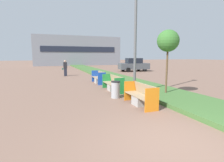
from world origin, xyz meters
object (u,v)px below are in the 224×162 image
pedestrian_walking (65,68)px  sapling_tree_near (168,41)px  bench_orange_frame (140,97)px  litter_bin (116,89)px  bench_blue_frame (99,79)px  parked_car_distant (134,65)px  bench_green_frame (113,85)px  street_lamp_post (136,7)px

pedestrian_walking → sapling_tree_near: bearing=-69.8°
bench_orange_frame → pedestrian_walking: size_ratio=1.15×
litter_bin → pedestrian_walking: size_ratio=0.51×
bench_blue_frame → sapling_tree_near: 6.51m
parked_car_distant → litter_bin: bearing=-113.9°
parked_car_distant → bench_green_frame: bearing=-115.7°
bench_blue_frame → pedestrian_walking: size_ratio=1.15×
bench_green_frame → street_lamp_post: (0.61, -1.68, 4.28)m
street_lamp_post → pedestrian_walking: 11.92m
street_lamp_post → pedestrian_walking: (-2.66, 10.98, -3.78)m
street_lamp_post → parked_car_distant: size_ratio=1.95×
bench_orange_frame → street_lamp_post: street_lamp_post is taller
bench_green_frame → bench_orange_frame: bearing=-90.1°
street_lamp_post → sapling_tree_near: (1.60, -0.61, -1.74)m
pedestrian_walking → parked_car_distant: size_ratio=0.39×
bench_orange_frame → sapling_tree_near: 3.57m
bench_orange_frame → bench_blue_frame: size_ratio=1.00×
bench_blue_frame → parked_car_distant: parked_car_distant is taller
pedestrian_walking → litter_bin: bearing=-82.3°
litter_bin → parked_car_distant: size_ratio=0.20×
litter_bin → street_lamp_post: (1.15, 0.13, 4.21)m
bench_orange_frame → bench_green_frame: size_ratio=0.86×
bench_blue_frame → pedestrian_walking: (-2.04, 6.03, 0.51)m
bench_blue_frame → pedestrian_walking: pedestrian_walking is taller
litter_bin → sapling_tree_near: bearing=-10.1°
pedestrian_walking → bench_green_frame: bearing=-77.6°
litter_bin → sapling_tree_near: sapling_tree_near is taller
sapling_tree_near → parked_car_distant: bearing=69.4°
bench_green_frame → litter_bin: (-0.54, -1.81, 0.06)m
pedestrian_walking → bench_blue_frame: bearing=-71.3°
bench_orange_frame → pedestrian_walking: (-2.04, 12.76, 0.51)m
bench_blue_frame → parked_car_distant: bearing=49.3°
bench_blue_frame → parked_car_distant: size_ratio=0.45×
sapling_tree_near → parked_car_distant: (5.42, 14.43, -2.00)m
sapling_tree_near → bench_orange_frame: bearing=-152.4°
bench_blue_frame → street_lamp_post: size_ratio=0.23×
parked_car_distant → street_lamp_post: bearing=-110.5°
litter_bin → street_lamp_post: street_lamp_post is taller
litter_bin → pedestrian_walking: 11.22m
bench_orange_frame → bench_green_frame: 3.46m
bench_blue_frame → pedestrian_walking: 6.39m
litter_bin → bench_orange_frame: bearing=-72.1°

